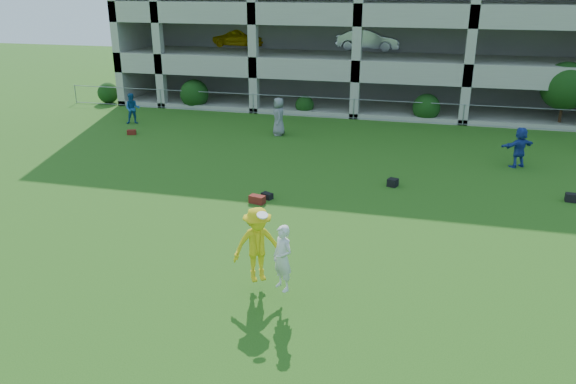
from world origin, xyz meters
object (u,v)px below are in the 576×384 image
(crate_d, at_px, (393,183))
(parking_garage, at_px, (375,3))
(bystander_a, at_px, (133,109))
(bystander_d, at_px, (520,147))
(bystander_c, at_px, (279,117))
(frisbee_contest, at_px, (262,247))

(crate_d, xyz_separation_m, parking_garage, (-3.10, 19.47, 5.86))
(bystander_a, height_order, bystander_d, bystander_d)
(bystander_c, relative_size, bystander_d, 1.12)
(bystander_c, distance_m, frisbee_contest, 15.53)
(bystander_c, bearing_deg, bystander_d, 55.12)
(bystander_c, relative_size, parking_garage, 0.06)
(bystander_d, distance_m, crate_d, 6.24)
(bystander_d, bearing_deg, parking_garage, -97.46)
(parking_garage, bearing_deg, frisbee_contest, -88.94)
(bystander_a, height_order, frisbee_contest, frisbee_contest)
(bystander_d, distance_m, frisbee_contest, 14.60)
(bystander_c, xyz_separation_m, bystander_d, (11.21, -2.56, -0.10))
(bystander_c, bearing_deg, frisbee_contest, -8.20)
(bystander_a, bearing_deg, crate_d, -48.21)
(parking_garage, bearing_deg, bystander_c, -103.63)
(bystander_a, bearing_deg, bystander_c, -26.22)
(bystander_a, xyz_separation_m, crate_d, (14.72, -6.69, -0.69))
(bystander_a, bearing_deg, parking_garage, 23.94)
(crate_d, relative_size, frisbee_contest, 0.18)
(bystander_a, bearing_deg, frisbee_contest, -75.58)
(parking_garage, bearing_deg, bystander_a, -132.29)
(crate_d, bearing_deg, parking_garage, 99.04)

